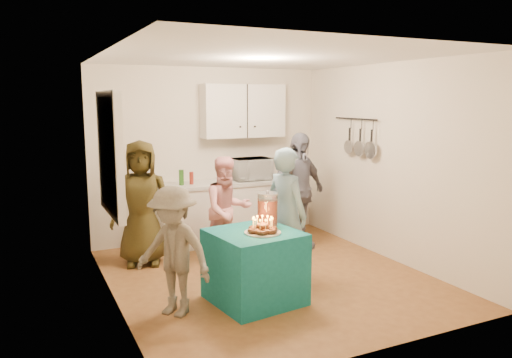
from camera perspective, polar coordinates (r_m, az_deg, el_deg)
name	(u,v)px	position (r m, az deg, el deg)	size (l,w,h in m)	color
floor	(268,277)	(6.15, 1.43, -11.11)	(4.00, 4.00, 0.00)	brown
ceiling	(269,57)	(5.79, 1.54, 13.81)	(4.00, 4.00, 0.00)	white
back_wall	(210,154)	(7.65, -5.34, 2.86)	(3.60, 3.60, 0.00)	silver
left_wall	(111,181)	(5.27, -16.23, -0.25)	(4.00, 4.00, 0.00)	silver
right_wall	(390,162)	(6.83, 15.07, 1.85)	(4.00, 4.00, 0.00)	silver
window_night	(108,154)	(5.54, -16.55, 2.78)	(0.04, 1.00, 1.20)	black
counter	(230,212)	(7.59, -3.04, -3.82)	(2.20, 0.58, 0.86)	white
countertop	(229,183)	(7.50, -3.06, -0.43)	(2.24, 0.62, 0.05)	beige
upper_cabinet	(243,111)	(7.66, -1.47, 7.78)	(1.30, 0.30, 0.80)	white
pot_rack	(354,136)	(7.30, 11.11, 4.80)	(0.12, 1.00, 0.60)	black
microwave	(251,169)	(7.62, -0.57, 1.16)	(0.59, 0.40, 0.33)	white
party_table	(255,266)	(5.34, -0.16, -9.97)	(0.85, 0.85, 0.76)	#106A70
donut_cake	(263,225)	(5.14, 0.76, -5.24)	(0.38, 0.38, 0.18)	#381C0C
punch_jar	(267,210)	(5.46, 1.32, -3.54)	(0.22, 0.22, 0.34)	#B52C0E
man_birthday	(287,214)	(5.90, 3.52, -4.01)	(0.58, 0.38, 1.58)	#83AABF
woman_back_left	(141,203)	(6.57, -12.96, -2.70)	(0.79, 0.51, 1.62)	brown
woman_back_center	(227,210)	(6.50, -3.29, -3.57)	(0.68, 0.53, 1.40)	#E17585
woman_back_right	(298,191)	(7.09, 4.82, -1.42)	(0.98, 0.41, 1.67)	black
child_near_left	(173,251)	(5.00, -9.41, -8.17)	(0.84, 0.48, 1.30)	#5B5449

